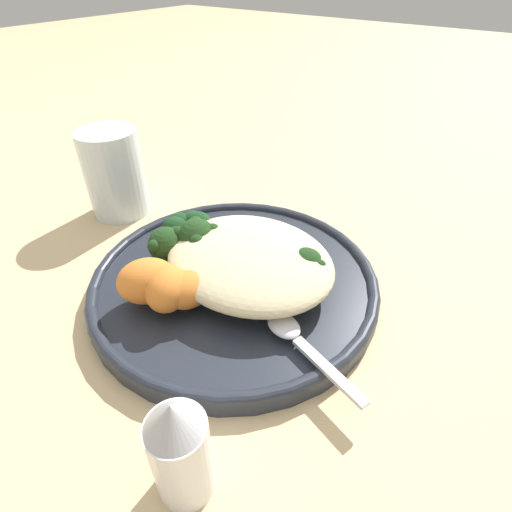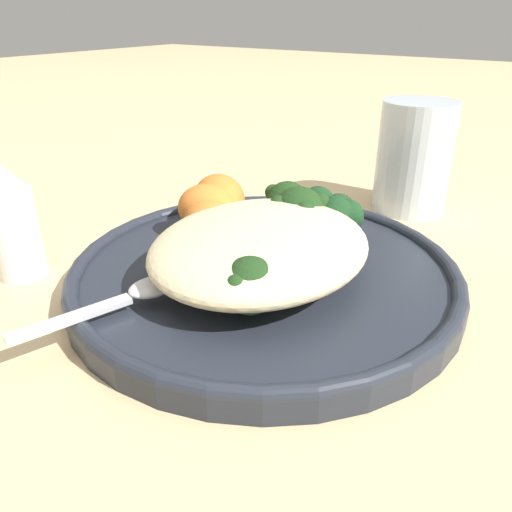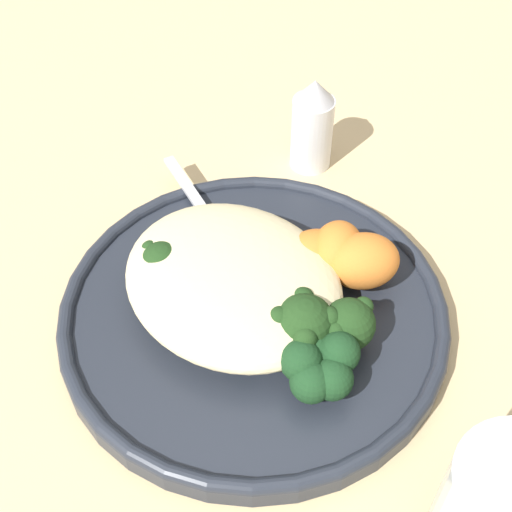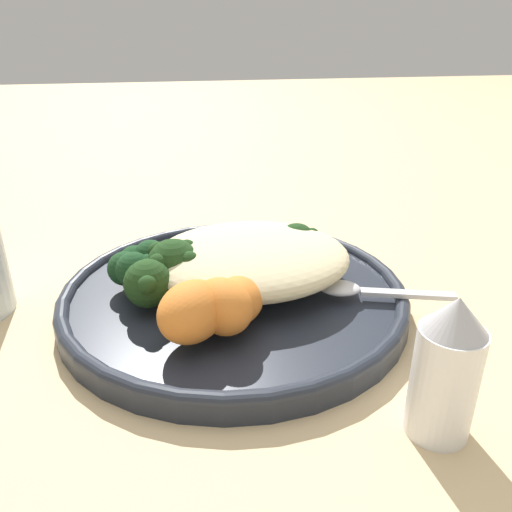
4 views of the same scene
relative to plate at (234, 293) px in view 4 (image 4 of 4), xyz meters
name	(u,v)px [view 4 (image 4 of 4)]	position (x,y,z in m)	size (l,w,h in m)	color
ground_plane	(227,306)	(0.01, 0.00, -0.01)	(4.00, 4.00, 0.00)	#D6B784
plate	(234,293)	(0.00, 0.00, 0.00)	(0.30, 0.30, 0.02)	#232833
quinoa_mound	(250,258)	(-0.02, -0.01, 0.03)	(0.17, 0.15, 0.04)	beige
broccoli_stalk_0	(285,251)	(-0.05, -0.02, 0.03)	(0.10, 0.09, 0.04)	#9EBC66
broccoli_stalk_1	(256,259)	(-0.02, -0.02, 0.02)	(0.07, 0.09, 0.03)	#9EBC66
broccoli_stalk_2	(231,253)	(0.00, -0.02, 0.03)	(0.04, 0.09, 0.04)	#9EBC66
broccoli_stalk_3	(203,259)	(0.02, -0.02, 0.02)	(0.06, 0.09, 0.03)	#9EBC66
broccoli_stalk_4	(178,266)	(0.05, 0.00, 0.03)	(0.08, 0.05, 0.04)	#9EBC66
broccoli_stalk_5	(160,284)	(0.06, 0.02, 0.03)	(0.10, 0.04, 0.04)	#9EBC66
sweet_potato_chunk_0	(223,306)	(0.02, 0.07, 0.03)	(0.05, 0.04, 0.04)	orange
sweet_potato_chunk_1	(192,311)	(0.04, 0.08, 0.03)	(0.06, 0.04, 0.04)	orange
sweet_potato_chunk_2	(239,300)	(0.01, 0.06, 0.03)	(0.05, 0.04, 0.03)	orange
kale_tuft	(139,265)	(0.08, -0.02, 0.03)	(0.05, 0.05, 0.04)	#193D1E
spoon	(358,290)	(-0.10, 0.04, 0.01)	(0.11, 0.05, 0.01)	silver
salt_shaker	(446,369)	(-0.10, 0.17, 0.03)	(0.04, 0.04, 0.09)	white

